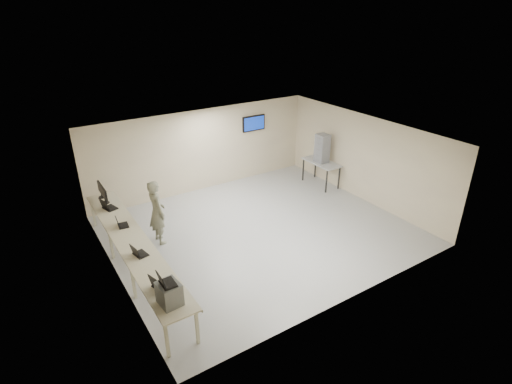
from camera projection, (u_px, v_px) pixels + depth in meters
room at (260, 185)px, 10.92m from camera, size 8.01×7.01×2.81m
workbench at (132, 243)px, 9.35m from camera, size 0.76×6.00×0.90m
equipment_box at (169, 294)px, 7.28m from camera, size 0.41×0.46×0.44m
laptop_on_box at (165, 282)px, 7.13m from camera, size 0.28×0.35×0.27m
laptop_0 at (160, 285)px, 7.73m from camera, size 0.41×0.45×0.30m
laptop_1 at (138, 253)px, 8.74m from camera, size 0.34×0.38×0.26m
laptop_2 at (121, 224)px, 9.88m from camera, size 0.30×0.35×0.26m
laptop_3 at (108, 206)px, 10.71m from camera, size 0.41×0.45×0.30m
monitor_near at (104, 194)px, 10.95m from camera, size 0.20×0.45×0.45m
monitor_far at (101, 189)px, 11.27m from camera, size 0.20×0.45×0.45m
soldier at (157, 212)px, 10.58m from camera, size 0.46×0.67×1.80m
side_table at (321, 164)px, 14.04m from camera, size 0.68×1.45×0.87m
storage_bins at (322, 148)px, 13.78m from camera, size 0.38×0.42×1.00m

